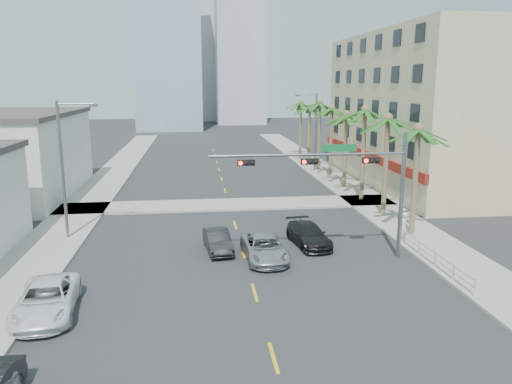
{
  "coord_description": "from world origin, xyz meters",
  "views": [
    {
      "loc": [
        -2.69,
        -18.71,
        10.04
      ],
      "look_at": [
        0.93,
        11.07,
        3.5
      ],
      "focal_mm": 35.0,
      "sensor_mm": 36.0,
      "label": 1
    }
  ],
  "objects_px": {
    "traffic_signal_mast": "(349,174)",
    "car_lane_center": "(264,248)",
    "car_lane_left": "(218,241)",
    "pedestrian": "(403,227)",
    "car_parked_far": "(46,299)",
    "car_lane_right": "(308,235)"
  },
  "relations": [
    {
      "from": "car_parked_far",
      "to": "car_lane_center",
      "type": "height_order",
      "value": "car_parked_far"
    },
    {
      "from": "car_lane_right",
      "to": "car_parked_far",
      "type": "bearing_deg",
      "value": -156.82
    },
    {
      "from": "traffic_signal_mast",
      "to": "car_parked_far",
      "type": "distance_m",
      "value": 16.64
    },
    {
      "from": "traffic_signal_mast",
      "to": "car_lane_left",
      "type": "bearing_deg",
      "value": 161.16
    },
    {
      "from": "car_parked_far",
      "to": "pedestrian",
      "type": "distance_m",
      "value": 21.17
    },
    {
      "from": "car_lane_right",
      "to": "traffic_signal_mast",
      "type": "bearing_deg",
      "value": -70.45
    },
    {
      "from": "traffic_signal_mast",
      "to": "pedestrian",
      "type": "xyz_separation_m",
      "value": [
        4.52,
        2.48,
        -3.95
      ]
    },
    {
      "from": "car_lane_left",
      "to": "car_lane_right",
      "type": "xyz_separation_m",
      "value": [
        5.76,
        0.46,
        0.02
      ]
    },
    {
      "from": "car_lane_left",
      "to": "car_lane_center",
      "type": "xyz_separation_m",
      "value": [
        2.62,
        -1.81,
        0.03
      ]
    },
    {
      "from": "traffic_signal_mast",
      "to": "pedestrian",
      "type": "height_order",
      "value": "traffic_signal_mast"
    },
    {
      "from": "traffic_signal_mast",
      "to": "car_lane_left",
      "type": "xyz_separation_m",
      "value": [
        -7.28,
        2.49,
        -4.41
      ]
    },
    {
      "from": "traffic_signal_mast",
      "to": "car_lane_left",
      "type": "height_order",
      "value": "traffic_signal_mast"
    },
    {
      "from": "pedestrian",
      "to": "car_parked_far",
      "type": "bearing_deg",
      "value": -16.91
    },
    {
      "from": "car_lane_left",
      "to": "car_lane_right",
      "type": "height_order",
      "value": "car_lane_right"
    },
    {
      "from": "car_lane_center",
      "to": "car_lane_right",
      "type": "relative_size",
      "value": 1.07
    },
    {
      "from": "car_parked_far",
      "to": "car_lane_right",
      "type": "relative_size",
      "value": 1.13
    },
    {
      "from": "traffic_signal_mast",
      "to": "car_lane_center",
      "type": "xyz_separation_m",
      "value": [
        -4.66,
        0.68,
        -4.37
      ]
    },
    {
      "from": "car_lane_center",
      "to": "pedestrian",
      "type": "bearing_deg",
      "value": 8.24
    },
    {
      "from": "car_lane_center",
      "to": "pedestrian",
      "type": "distance_m",
      "value": 9.36
    },
    {
      "from": "traffic_signal_mast",
      "to": "car_lane_center",
      "type": "bearing_deg",
      "value": 171.76
    },
    {
      "from": "car_lane_right",
      "to": "pedestrian",
      "type": "distance_m",
      "value": 6.07
    },
    {
      "from": "car_lane_left",
      "to": "pedestrian",
      "type": "bearing_deg",
      "value": -6.56
    }
  ]
}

